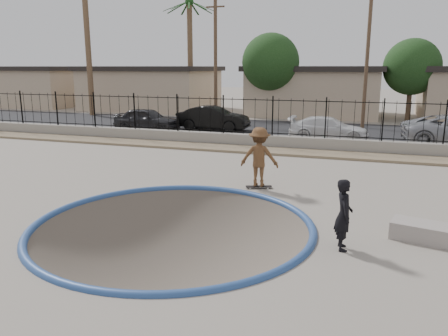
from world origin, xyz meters
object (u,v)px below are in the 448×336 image
Objects in this scene: skater at (259,160)px; skateboard at (259,187)px; car_c at (328,128)px; car_b at (213,118)px; concrete_ledge at (429,233)px; car_a at (147,119)px; videographer at (344,215)px.

skateboard is at bearing -94.35° from skater.
car_c is at bearing 63.16° from skateboard.
car_b is (-5.93, 12.00, 0.71)m from skateboard.
car_a is (-14.35, 13.49, 0.53)m from concrete_ledge.
car_a is (-9.64, 10.42, 0.67)m from skateboard.
skater is 1.22× the size of videographer.
car_c is (10.84, -0.02, -0.08)m from car_a.
skater is 14.19m from car_a.
videographer reaches higher than skateboard.
skater is 0.88m from skateboard.
car_b is at bearing -68.05° from skater.
videographer is at bearing -174.49° from car_c.
car_b is at bearing 96.02° from skateboard.
car_b is at bearing -65.87° from car_a.
car_c reaches higher than skateboard.
concrete_ledge is at bearing -132.20° from car_a.
concrete_ledge is 0.38× the size of car_c.
car_b is at bearing 125.22° from concrete_ledge.
videographer is (2.88, -4.13, -0.17)m from skater.
car_a is at bearing 136.77° from concrete_ledge.
videographer is 19.19m from car_a.
concrete_ledge reaches higher than skateboard.
car_a is at bearing 112.50° from skateboard.
videographer reaches higher than concrete_ledge.
car_c is at bearing -89.07° from car_a.
car_a reaches higher than concrete_ledge.
car_a is at bearing 111.96° from car_b.
skateboard is 5.09m from videographer.
car_a reaches higher than car_c.
skater is at bearing -154.85° from car_b.
skateboard is 0.54× the size of concrete_ledge.
skater reaches higher than videographer.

